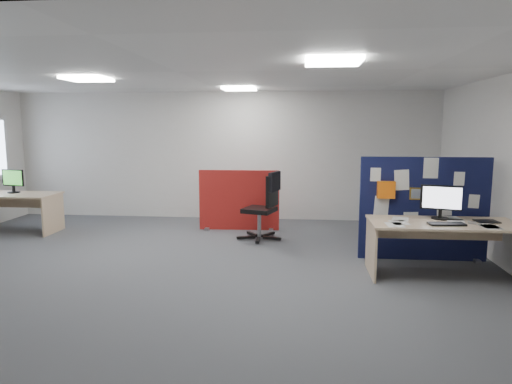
# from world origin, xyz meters

# --- Properties ---
(floor) EXTENTS (9.00, 9.00, 0.00)m
(floor) POSITION_xyz_m (0.00, 0.00, 0.00)
(floor) COLOR #4E5055
(floor) RESTS_ON ground
(ceiling) EXTENTS (9.00, 7.00, 0.02)m
(ceiling) POSITION_xyz_m (0.00, 0.00, 2.70)
(ceiling) COLOR white
(ceiling) RESTS_ON wall_back
(wall_back) EXTENTS (9.00, 0.02, 2.70)m
(wall_back) POSITION_xyz_m (0.00, 3.50, 1.35)
(wall_back) COLOR silver
(wall_back) RESTS_ON floor
(wall_front) EXTENTS (9.00, 0.02, 2.70)m
(wall_front) POSITION_xyz_m (0.00, -3.50, 1.35)
(wall_front) COLOR silver
(wall_front) RESTS_ON floor
(ceiling_lights) EXTENTS (4.10, 4.10, 0.04)m
(ceiling_lights) POSITION_xyz_m (0.33, 0.67, 2.67)
(ceiling_lights) COLOR white
(ceiling_lights) RESTS_ON ceiling
(navy_divider) EXTENTS (1.86, 0.30, 1.54)m
(navy_divider) POSITION_xyz_m (3.46, 0.71, 0.77)
(navy_divider) COLOR #100F3A
(navy_divider) RESTS_ON floor
(main_desk) EXTENTS (1.97, 0.88, 0.73)m
(main_desk) POSITION_xyz_m (3.58, -0.00, 0.57)
(main_desk) COLOR tan
(main_desk) RESTS_ON floor
(monitor_main) EXTENTS (0.52, 0.22, 0.46)m
(monitor_main) POSITION_xyz_m (3.56, 0.16, 0.99)
(monitor_main) COLOR black
(monitor_main) RESTS_ON main_desk
(keyboard) EXTENTS (0.46, 0.22, 0.02)m
(keyboard) POSITION_xyz_m (3.53, -0.21, 0.74)
(keyboard) COLOR black
(keyboard) RESTS_ON main_desk
(mouse) EXTENTS (0.11, 0.09, 0.03)m
(mouse) POSITION_xyz_m (3.88, -0.11, 0.74)
(mouse) COLOR gray
(mouse) RESTS_ON main_desk
(paper_tray) EXTENTS (0.30, 0.25, 0.01)m
(paper_tray) POSITION_xyz_m (4.11, 0.03, 0.74)
(paper_tray) COLOR black
(paper_tray) RESTS_ON main_desk
(red_divider) EXTENTS (1.54, 0.30, 1.15)m
(red_divider) POSITION_xyz_m (0.50, 2.41, 0.56)
(red_divider) COLOR maroon
(red_divider) RESTS_ON floor
(second_desk) EXTENTS (1.59, 0.80, 0.73)m
(second_desk) POSITION_xyz_m (-3.68, 1.84, 0.55)
(second_desk) COLOR tan
(second_desk) RESTS_ON floor
(monitor_second) EXTENTS (0.48, 0.22, 0.44)m
(monitor_second) POSITION_xyz_m (-3.74, 1.91, 0.97)
(monitor_second) COLOR black
(monitor_second) RESTS_ON second_desk
(office_chair) EXTENTS (0.79, 0.75, 1.18)m
(office_chair) POSITION_xyz_m (1.07, 1.66, 0.67)
(office_chair) COLOR black
(office_chair) RESTS_ON floor
(desk_papers) EXTENTS (1.40, 0.83, 0.00)m
(desk_papers) POSITION_xyz_m (3.49, -0.08, 0.73)
(desk_papers) COLOR white
(desk_papers) RESTS_ON main_desk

